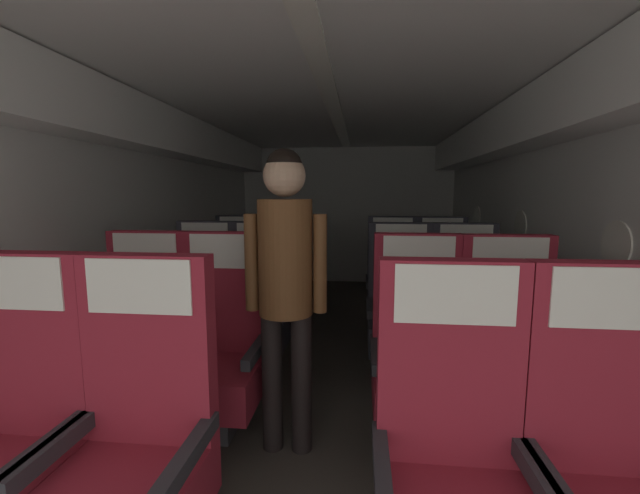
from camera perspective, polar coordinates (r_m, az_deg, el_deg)
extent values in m
cube|color=#3D3833|center=(3.27, 1.25, -17.58)|extent=(3.54, 7.00, 0.02)
cube|color=silver|center=(3.53, -26.77, 1.67)|extent=(0.08, 6.60, 2.14)
cube|color=silver|center=(3.30, 31.61, 1.00)|extent=(0.08, 6.60, 2.14)
cube|color=silver|center=(3.06, 1.38, 21.86)|extent=(3.42, 6.60, 0.06)
cube|color=silver|center=(6.29, 3.80, 4.67)|extent=(3.42, 0.06, 2.14)
cube|color=white|center=(3.46, -24.79, 15.80)|extent=(0.31, 6.34, 0.36)
cube|color=white|center=(3.25, 29.42, 16.13)|extent=(0.31, 6.34, 0.36)
cube|color=white|center=(3.05, 1.37, 21.14)|extent=(0.12, 5.94, 0.02)
cylinder|color=white|center=(2.69, 36.82, 0.31)|extent=(0.01, 0.26, 0.26)
cylinder|color=white|center=(3.88, 26.87, 2.75)|extent=(0.01, 0.26, 0.26)
cylinder|color=white|center=(5.13, 21.66, 4.00)|extent=(0.01, 0.26, 0.26)
cube|color=maroon|center=(1.96, -36.19, -11.11)|extent=(0.49, 0.09, 0.72)
cube|color=#28282D|center=(1.77, -34.30, -22.45)|extent=(0.05, 0.43, 0.06)
cube|color=silver|center=(1.87, -37.83, -4.14)|extent=(0.39, 0.01, 0.20)
cube|color=maroon|center=(1.68, -23.29, -13.28)|extent=(0.49, 0.09, 0.72)
cube|color=#28282D|center=(1.53, -18.42, -26.56)|extent=(0.05, 0.43, 0.06)
cube|color=#28282D|center=(1.76, -33.74, -22.70)|extent=(0.05, 0.43, 0.06)
cube|color=silver|center=(1.56, -24.67, -5.21)|extent=(0.39, 0.01, 0.20)
cube|color=maroon|center=(1.68, 35.25, -13.98)|extent=(0.49, 0.09, 0.72)
cube|color=#28282D|center=(1.54, 30.09, -27.08)|extent=(0.05, 0.43, 0.06)
cube|color=silver|center=(1.57, 36.85, -5.98)|extent=(0.39, 0.01, 0.20)
cube|color=maroon|center=(1.51, 18.00, -15.40)|extent=(0.49, 0.09, 0.72)
cube|color=#28282D|center=(1.53, 29.16, -27.31)|extent=(0.05, 0.43, 0.06)
cube|color=#28282D|center=(1.43, 8.89, -29.07)|extent=(0.05, 0.43, 0.06)
cube|color=silver|center=(1.38, 18.85, -6.54)|extent=(0.39, 0.01, 0.20)
cube|color=#38383D|center=(2.73, -24.59, -20.88)|extent=(0.18, 0.19, 0.22)
cube|color=maroon|center=(2.64, -24.86, -16.66)|extent=(0.49, 0.52, 0.22)
cube|color=maroon|center=(2.66, -23.08, -5.62)|extent=(0.49, 0.09, 0.72)
cube|color=#28282D|center=(2.45, -20.27, -13.21)|extent=(0.05, 0.43, 0.06)
cube|color=#28282D|center=(2.69, -29.50, -11.90)|extent=(0.05, 0.43, 0.06)
cube|color=silver|center=(2.58, -23.91, -0.40)|extent=(0.39, 0.01, 0.20)
cube|color=#38383D|center=(2.54, -14.46, -22.72)|extent=(0.18, 0.19, 0.22)
cube|color=maroon|center=(2.44, -14.64, -18.25)|extent=(0.49, 0.52, 0.22)
cube|color=maroon|center=(2.47, -13.27, -6.24)|extent=(0.49, 0.09, 0.72)
cube|color=#28282D|center=(2.29, -9.10, -14.38)|extent=(0.05, 0.43, 0.06)
cube|color=#28282D|center=(2.45, -20.10, -13.27)|extent=(0.05, 0.43, 0.06)
cube|color=silver|center=(2.37, -13.85, -0.60)|extent=(0.39, 0.01, 0.20)
cube|color=#38383D|center=(2.54, 25.68, -23.25)|extent=(0.18, 0.19, 0.22)
cube|color=maroon|center=(2.44, 25.99, -18.78)|extent=(0.49, 0.52, 0.22)
cube|color=maroon|center=(2.47, 24.95, -6.74)|extent=(0.49, 0.09, 0.72)
cube|color=#28282D|center=(2.45, 31.61, -13.94)|extent=(0.05, 0.43, 0.06)
cube|color=#28282D|center=(2.29, 20.56, -14.76)|extent=(0.05, 0.43, 0.06)
cube|color=silver|center=(2.37, 25.68, -1.13)|extent=(0.39, 0.01, 0.20)
cube|color=#38383D|center=(2.44, 13.83, -24.04)|extent=(0.18, 0.19, 0.22)
cube|color=maroon|center=(2.33, 14.01, -19.43)|extent=(0.49, 0.52, 0.22)
cube|color=maroon|center=(2.37, 13.67, -6.83)|extent=(0.49, 0.09, 0.72)
cube|color=#28282D|center=(2.30, 20.20, -14.67)|extent=(0.05, 0.43, 0.06)
cube|color=#28282D|center=(2.23, 7.97, -14.95)|extent=(0.05, 0.43, 0.06)
cube|color=silver|center=(2.27, 14.03, -0.98)|extent=(0.39, 0.01, 0.20)
cube|color=#38383D|center=(3.47, -16.70, -14.25)|extent=(0.18, 0.19, 0.22)
cube|color=#33333D|center=(3.40, -16.85, -10.81)|extent=(0.49, 0.52, 0.22)
cube|color=#33333D|center=(3.48, -15.79, -2.34)|extent=(0.49, 0.09, 0.72)
cube|color=#28282D|center=(3.26, -13.13, -7.80)|extent=(0.05, 0.43, 0.06)
cube|color=#28282D|center=(3.44, -20.62, -7.28)|extent=(0.05, 0.43, 0.06)
cube|color=silver|center=(3.40, -16.26, 1.70)|extent=(0.39, 0.01, 0.20)
cube|color=#38383D|center=(3.31, -8.91, -15.13)|extent=(0.18, 0.19, 0.22)
cube|color=#33333D|center=(3.23, -8.99, -11.53)|extent=(0.49, 0.52, 0.22)
cube|color=#33333D|center=(3.31, -8.21, -2.61)|extent=(0.49, 0.09, 0.72)
cube|color=#28282D|center=(3.12, -4.85, -8.31)|extent=(0.05, 0.43, 0.06)
cube|color=#28282D|center=(3.24, -13.13, -7.89)|extent=(0.05, 0.43, 0.06)
cube|color=silver|center=(3.23, -8.52, 1.63)|extent=(0.39, 0.01, 0.20)
cube|color=#38383D|center=(3.32, 20.23, -15.43)|extent=(0.18, 0.19, 0.22)
cube|color=#33333D|center=(3.24, 20.41, -11.85)|extent=(0.49, 0.52, 0.22)
cube|color=#33333D|center=(3.32, 19.88, -2.95)|extent=(0.49, 0.09, 0.72)
cube|color=#28282D|center=(3.25, 24.64, -8.33)|extent=(0.05, 0.43, 0.06)
cube|color=#28282D|center=(3.13, 16.36, -8.53)|extent=(0.05, 0.43, 0.06)
cube|color=silver|center=(3.24, 20.29, 1.27)|extent=(0.39, 0.01, 0.20)
cube|color=#38383D|center=(3.23, 11.40, -15.74)|extent=(0.18, 0.19, 0.22)
cube|color=#33333D|center=(3.15, 11.51, -12.07)|extent=(0.49, 0.52, 0.22)
cube|color=#33333D|center=(3.24, 11.37, -2.92)|extent=(0.49, 0.09, 0.72)
cube|color=#28282D|center=(3.13, 15.95, -8.55)|extent=(0.05, 0.43, 0.06)
cube|color=#28282D|center=(3.08, 7.19, -8.56)|extent=(0.05, 0.43, 0.06)
cube|color=silver|center=(3.15, 11.57, 1.42)|extent=(0.39, 0.01, 0.20)
cube|color=#38383D|center=(4.27, -12.04, -9.93)|extent=(0.18, 0.19, 0.22)
cube|color=#33333D|center=(4.21, -12.12, -7.08)|extent=(0.49, 0.52, 0.22)
cube|color=#33333D|center=(4.32, -11.43, -0.32)|extent=(0.49, 0.09, 0.72)
cube|color=#28282D|center=(4.10, -9.06, -4.53)|extent=(0.05, 0.43, 0.06)
cube|color=#28282D|center=(4.25, -15.23, -4.29)|extent=(0.05, 0.43, 0.06)
cube|color=silver|center=(4.25, -11.72, 2.95)|extent=(0.39, 0.01, 0.20)
cube|color=#38383D|center=(4.14, -5.59, -10.39)|extent=(0.18, 0.19, 0.22)
cube|color=#33333D|center=(4.07, -5.63, -7.45)|extent=(0.49, 0.52, 0.22)
cube|color=#33333D|center=(4.18, -5.13, -0.45)|extent=(0.49, 0.09, 0.72)
cube|color=#28282D|center=(3.99, -2.34, -4.80)|extent=(0.05, 0.43, 0.06)
cube|color=#28282D|center=(4.08, -8.92, -4.59)|extent=(0.05, 0.43, 0.06)
cube|color=silver|center=(4.11, -5.31, 2.93)|extent=(0.39, 0.01, 0.20)
cube|color=#38383D|center=(4.14, 17.13, -10.70)|extent=(0.18, 0.19, 0.22)
cube|color=#33333D|center=(4.07, 17.25, -7.76)|extent=(0.49, 0.52, 0.22)
cube|color=#33333D|center=(4.18, 16.94, -0.75)|extent=(0.49, 0.09, 0.72)
cube|color=#28282D|center=(4.08, 20.61, -4.99)|extent=(0.05, 0.43, 0.06)
cube|color=#28282D|center=(3.99, 14.03, -5.02)|extent=(0.05, 0.43, 0.06)
cube|color=silver|center=(4.11, 17.20, 2.62)|extent=(0.39, 0.01, 0.20)
cube|color=#38383D|center=(4.08, 10.26, -10.73)|extent=(0.18, 0.19, 0.22)
cube|color=#33333D|center=(4.02, 10.33, -7.75)|extent=(0.49, 0.52, 0.22)
cube|color=#33333D|center=(4.13, 10.27, -0.65)|extent=(0.49, 0.09, 0.72)
cube|color=#28282D|center=(3.99, 13.78, -4.98)|extent=(0.05, 0.43, 0.06)
cube|color=#28282D|center=(3.96, 6.99, -4.94)|extent=(0.05, 0.43, 0.06)
cube|color=silver|center=(4.05, 10.40, 2.77)|extent=(0.39, 0.01, 0.20)
cylinder|color=black|center=(2.27, -6.89, -18.63)|extent=(0.11, 0.11, 0.76)
cylinder|color=black|center=(2.24, -2.68, -18.93)|extent=(0.11, 0.11, 0.76)
cylinder|color=brown|center=(2.05, -5.01, -1.50)|extent=(0.28, 0.28, 0.60)
cylinder|color=brown|center=(2.09, -9.85, -2.21)|extent=(0.07, 0.07, 0.51)
cylinder|color=brown|center=(2.03, 0.01, -2.42)|extent=(0.07, 0.07, 0.51)
sphere|color=tan|center=(2.02, -5.14, 10.22)|extent=(0.22, 0.22, 0.22)
sphere|color=black|center=(2.03, -5.16, 11.43)|extent=(0.18, 0.18, 0.18)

